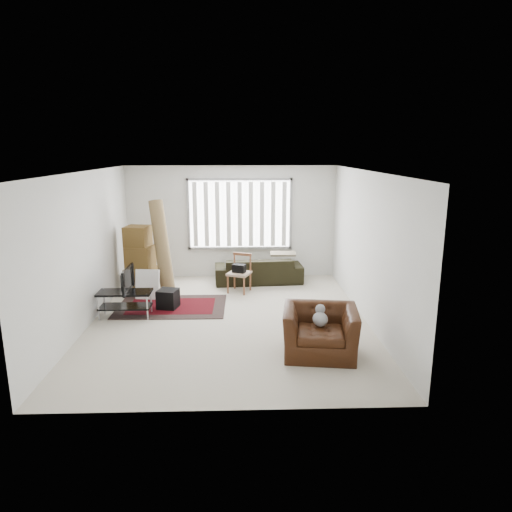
{
  "coord_description": "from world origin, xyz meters",
  "views": [
    {
      "loc": [
        0.23,
        -7.93,
        3.07
      ],
      "look_at": [
        0.51,
        0.67,
        1.05
      ],
      "focal_mm": 32.0,
      "sensor_mm": 36.0,
      "label": 1
    }
  ],
  "objects": [
    {
      "name": "moving_boxes",
      "position": [
        -1.98,
        1.79,
        0.68
      ],
      "size": [
        0.68,
        0.64,
        1.46
      ],
      "color": "brown",
      "rests_on": "ground"
    },
    {
      "name": "sofa",
      "position": [
        0.63,
        2.45,
        0.39
      ],
      "size": [
        2.09,
        1.02,
        0.78
      ],
      "primitive_type": "imported",
      "rotation": [
        0.0,
        0.0,
        3.21
      ],
      "color": "black",
      "rests_on": "ground"
    },
    {
      "name": "rolled_rug",
      "position": [
        -1.47,
        1.68,
        1.02
      ],
      "size": [
        0.68,
        0.86,
        2.04
      ],
      "primitive_type": "cylinder",
      "rotation": [
        -0.26,
        0.0,
        0.53
      ],
      "color": "brown",
      "rests_on": "ground"
    },
    {
      "name": "subwoofer",
      "position": [
        -1.22,
        0.67,
        0.2
      ],
      "size": [
        0.44,
        0.44,
        0.37
      ],
      "primitive_type": "cube",
      "rotation": [
        0.0,
        0.0,
        -0.23
      ],
      "color": "black",
      "rests_on": "persian_rug"
    },
    {
      "name": "tv_stand",
      "position": [
        -1.95,
        0.24,
        0.36
      ],
      "size": [
        0.99,
        0.44,
        0.49
      ],
      "color": "black",
      "rests_on": "ground"
    },
    {
      "name": "room",
      "position": [
        0.03,
        0.51,
        1.76
      ],
      "size": [
        6.0,
        6.02,
        2.71
      ],
      "color": "beige",
      "rests_on": "ground"
    },
    {
      "name": "white_flatpack",
      "position": [
        -1.74,
        1.27,
        0.32
      ],
      "size": [
        0.51,
        0.25,
        0.63
      ],
      "primitive_type": "cube",
      "rotation": [
        -0.2,
        0.0,
        -0.11
      ],
      "color": "silver",
      "rests_on": "ground"
    },
    {
      "name": "side_chair",
      "position": [
        0.19,
        1.72,
        0.47
      ],
      "size": [
        0.59,
        0.59,
        0.84
      ],
      "rotation": [
        0.0,
        0.0,
        -0.38
      ],
      "color": "#967A62",
      "rests_on": "ground"
    },
    {
      "name": "tv",
      "position": [
        -1.95,
        0.24,
        0.72
      ],
      "size": [
        0.1,
        0.8,
        0.46
      ],
      "primitive_type": "imported",
      "rotation": [
        0.0,
        0.0,
        1.57
      ],
      "color": "black",
      "rests_on": "tv_stand"
    },
    {
      "name": "persian_rug",
      "position": [
        -1.17,
        0.75,
        0.01
      ],
      "size": [
        2.14,
        1.44,
        0.02
      ],
      "color": "black",
      "rests_on": "ground"
    },
    {
      "name": "armchair",
      "position": [
        1.42,
        -1.46,
        0.42
      ],
      "size": [
        1.24,
        1.12,
        0.83
      ],
      "rotation": [
        0.0,
        0.0,
        -0.14
      ],
      "color": "#371A0B",
      "rests_on": "ground"
    }
  ]
}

